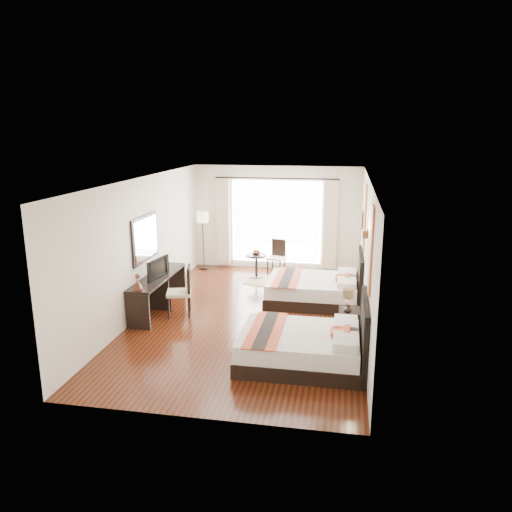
% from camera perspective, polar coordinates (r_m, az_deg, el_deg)
% --- Properties ---
extents(floor, '(4.50, 7.50, 0.01)m').
position_cam_1_polar(floor, '(10.29, -0.65, -6.99)').
color(floor, '#330E09').
rests_on(floor, ground).
extents(ceiling, '(4.50, 7.50, 0.02)m').
position_cam_1_polar(ceiling, '(9.64, -0.69, 8.69)').
color(ceiling, white).
rests_on(ceiling, wall_headboard).
extents(wall_headboard, '(0.01, 7.50, 2.80)m').
position_cam_1_polar(wall_headboard, '(9.71, 12.45, 0.06)').
color(wall_headboard, silver).
rests_on(wall_headboard, floor).
extents(wall_desk, '(0.01, 7.50, 2.80)m').
position_cam_1_polar(wall_desk, '(10.52, -12.77, 1.13)').
color(wall_desk, silver).
rests_on(wall_desk, floor).
extents(wall_window, '(4.50, 0.01, 2.80)m').
position_cam_1_polar(wall_window, '(13.49, 2.35, 4.33)').
color(wall_window, silver).
rests_on(wall_window, floor).
extents(wall_entry, '(4.50, 0.01, 2.80)m').
position_cam_1_polar(wall_entry, '(6.40, -7.08, -7.20)').
color(wall_entry, silver).
rests_on(wall_entry, floor).
extents(window_glass, '(2.40, 0.02, 2.20)m').
position_cam_1_polar(window_glass, '(13.49, 2.34, 3.90)').
color(window_glass, white).
rests_on(window_glass, wall_window).
extents(sheer_curtain, '(2.30, 0.02, 2.10)m').
position_cam_1_polar(sheer_curtain, '(13.43, 2.30, 3.86)').
color(sheer_curtain, white).
rests_on(sheer_curtain, wall_window).
extents(drape_left, '(0.35, 0.14, 2.35)m').
position_cam_1_polar(drape_left, '(13.67, -3.76, 3.93)').
color(drape_left, '#C1B995').
rests_on(drape_left, floor).
extents(drape_right, '(0.35, 0.14, 2.35)m').
position_cam_1_polar(drape_right, '(13.28, 8.50, 3.50)').
color(drape_right, '#C1B995').
rests_on(drape_right, floor).
extents(art_panel_near, '(0.03, 0.50, 1.35)m').
position_cam_1_polar(art_panel_near, '(7.76, 13.00, 0.64)').
color(art_panel_near, maroon).
rests_on(art_panel_near, wall_headboard).
extents(art_panel_far, '(0.03, 0.50, 1.35)m').
position_cam_1_polar(art_panel_far, '(10.72, 12.33, 4.40)').
color(art_panel_far, maroon).
rests_on(art_panel_far, wall_headboard).
extents(wall_sconce, '(0.10, 0.14, 0.14)m').
position_cam_1_polar(wall_sconce, '(9.11, 12.38, 2.49)').
color(wall_sconce, '#472719').
rests_on(wall_sconce, wall_headboard).
extents(mirror_frame, '(0.04, 1.25, 0.95)m').
position_cam_1_polar(mirror_frame, '(10.52, -12.58, 1.98)').
color(mirror_frame, black).
rests_on(mirror_frame, wall_desk).
extents(mirror_glass, '(0.01, 1.12, 0.82)m').
position_cam_1_polar(mirror_glass, '(10.51, -12.46, 1.98)').
color(mirror_glass, white).
rests_on(mirror_glass, mirror_frame).
extents(bed_near, '(2.05, 1.60, 1.15)m').
position_cam_1_polar(bed_near, '(8.30, 5.69, -10.20)').
color(bed_near, black).
rests_on(bed_near, floor).
extents(bed_far, '(2.06, 1.61, 1.16)m').
position_cam_1_polar(bed_far, '(11.12, 6.95, -3.77)').
color(bed_far, black).
rests_on(bed_far, floor).
extents(nightstand, '(0.39, 0.48, 0.46)m').
position_cam_1_polar(nightstand, '(9.58, 10.57, -7.38)').
color(nightstand, black).
rests_on(nightstand, floor).
extents(table_lamp, '(0.22, 0.22, 0.34)m').
position_cam_1_polar(table_lamp, '(9.52, 10.52, -4.32)').
color(table_lamp, black).
rests_on(table_lamp, nightstand).
extents(vase, '(0.16, 0.16, 0.15)m').
position_cam_1_polar(vase, '(9.31, 10.46, -5.78)').
color(vase, black).
rests_on(vase, nightstand).
extents(console_desk, '(0.50, 2.20, 0.76)m').
position_cam_1_polar(console_desk, '(10.74, -11.11, -4.17)').
color(console_desk, black).
rests_on(console_desk, floor).
extents(television, '(0.25, 0.76, 0.43)m').
position_cam_1_polar(television, '(10.42, -11.47, -1.35)').
color(television, black).
rests_on(television, console_desk).
extents(bronze_figurine, '(0.23, 0.23, 0.29)m').
position_cam_1_polar(bronze_figurine, '(9.71, -13.38, -3.07)').
color(bronze_figurine, '#472719').
rests_on(bronze_figurine, console_desk).
extents(desk_chair, '(0.59, 0.59, 1.04)m').
position_cam_1_polar(desk_chair, '(10.40, -8.64, -5.05)').
color(desk_chair, '#C3B996').
rests_on(desk_chair, floor).
extents(floor_lamp, '(0.32, 0.32, 1.58)m').
position_cam_1_polar(floor_lamp, '(13.52, -6.12, 4.01)').
color(floor_lamp, black).
rests_on(floor_lamp, floor).
extents(side_table, '(0.53, 0.53, 0.61)m').
position_cam_1_polar(side_table, '(12.87, 0.04, -1.15)').
color(side_table, black).
rests_on(side_table, floor).
extents(fruit_bowl, '(0.28, 0.28, 0.06)m').
position_cam_1_polar(fruit_bowl, '(12.81, 0.02, 0.31)').
color(fruit_bowl, '#422B17').
rests_on(fruit_bowl, side_table).
extents(window_chair, '(0.50, 0.50, 0.89)m').
position_cam_1_polar(window_chair, '(13.28, 2.36, -0.81)').
color(window_chair, '#C3B996').
rests_on(window_chair, floor).
extents(jute_rug, '(1.48, 1.18, 0.01)m').
position_cam_1_polar(jute_rug, '(12.52, 1.98, -3.03)').
color(jute_rug, tan).
rests_on(jute_rug, floor).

